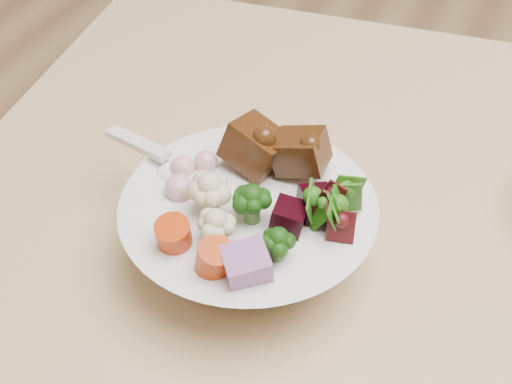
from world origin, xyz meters
The scene contains 2 objects.
food_bowl centered at (-0.62, -0.22, 0.71)m, with size 0.20×0.20×0.11m.
soup_spoon centered at (-0.70, -0.20, 0.73)m, with size 0.10×0.05×0.02m.
Camera 1 is at (-0.46, -0.57, 1.11)m, focal length 50.00 mm.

